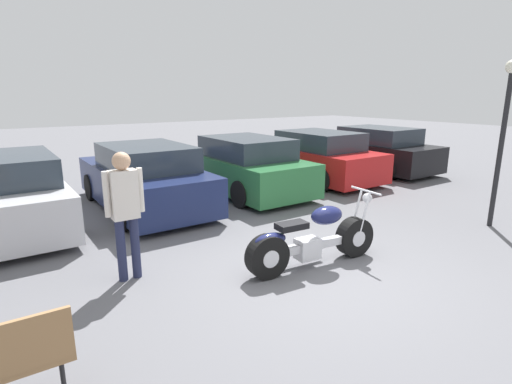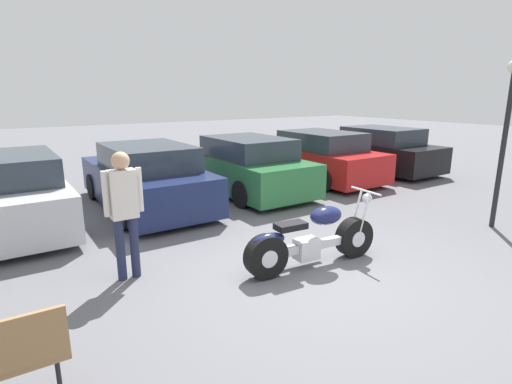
# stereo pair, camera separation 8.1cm
# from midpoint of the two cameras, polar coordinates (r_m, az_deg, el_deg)

# --- Properties ---
(ground_plane) EXTENTS (60.00, 60.00, 0.00)m
(ground_plane) POSITION_cam_midpoint_polar(r_m,az_deg,el_deg) (5.75, 9.73, -11.75)
(ground_plane) COLOR slate
(motorcycle) EXTENTS (2.20, 0.65, 1.04)m
(motorcycle) POSITION_cam_midpoint_polar(r_m,az_deg,el_deg) (5.88, 8.31, -6.84)
(motorcycle) COLOR black
(motorcycle) RESTS_ON ground_plane
(parked_car_silver) EXTENTS (1.88, 4.28, 1.41)m
(parked_car_silver) POSITION_cam_midpoint_polar(r_m,az_deg,el_deg) (8.74, -31.55, -0.19)
(parked_car_silver) COLOR #BCBCC1
(parked_car_silver) RESTS_ON ground_plane
(parked_car_navy) EXTENTS (1.88, 4.28, 1.41)m
(parked_car_navy) POSITION_cam_midpoint_polar(r_m,az_deg,el_deg) (9.09, -15.19, 1.89)
(parked_car_navy) COLOR #19234C
(parked_car_navy) RESTS_ON ground_plane
(parked_car_green) EXTENTS (1.88, 4.28, 1.41)m
(parked_car_green) POSITION_cam_midpoint_polar(r_m,az_deg,el_deg) (10.23, -1.49, 3.67)
(parked_car_green) COLOR #286B38
(parked_car_green) RESTS_ON ground_plane
(parked_car_red) EXTENTS (1.88, 4.28, 1.41)m
(parked_car_red) POSITION_cam_midpoint_polar(r_m,az_deg,el_deg) (11.87, 8.85, 4.94)
(parked_car_red) COLOR red
(parked_car_red) RESTS_ON ground_plane
(parked_car_black) EXTENTS (1.88, 4.28, 1.41)m
(parked_car_black) POSITION_cam_midpoint_polar(r_m,az_deg,el_deg) (13.71, 16.94, 5.70)
(parked_car_black) COLOR black
(parked_car_black) RESTS_ON ground_plane
(lamp_post) EXTENTS (0.24, 0.24, 3.05)m
(lamp_post) POSITION_cam_midpoint_polar(r_m,az_deg,el_deg) (8.56, 32.47, 8.56)
(lamp_post) COLOR black
(lamp_post) RESTS_ON ground_plane
(person_standing) EXTENTS (0.52, 0.23, 1.75)m
(person_standing) POSITION_cam_midpoint_polar(r_m,az_deg,el_deg) (5.52, -17.94, -1.74)
(person_standing) COLOR #232847
(person_standing) RESTS_ON ground_plane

